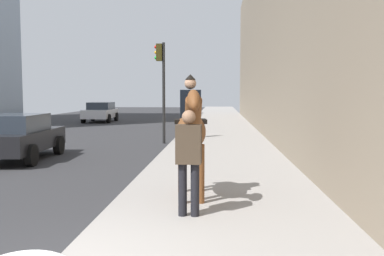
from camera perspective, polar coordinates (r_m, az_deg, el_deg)
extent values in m
ellipsoid|color=brown|center=(8.02, -0.20, -0.42)|extent=(1.56, 0.74, 0.66)
cylinder|color=brown|center=(7.69, 1.19, -6.12)|extent=(0.13, 0.13, 1.06)
cylinder|color=brown|center=(7.67, -1.21, -6.14)|extent=(0.13, 0.13, 1.06)
cylinder|color=brown|center=(8.57, 0.71, -5.00)|extent=(0.13, 0.13, 1.06)
cylinder|color=brown|center=(8.56, -1.44, -5.02)|extent=(0.13, 0.13, 1.06)
cylinder|color=brown|center=(7.23, 0.14, 1.80)|extent=(0.66, 0.35, 0.68)
ellipsoid|color=brown|center=(7.01, 0.24, 3.74)|extent=(0.65, 0.29, 0.49)
cylinder|color=black|center=(8.74, -0.46, -0.65)|extent=(0.29, 0.13, 0.55)
cube|color=black|center=(8.06, -0.22, 0.90)|extent=(0.51, 0.65, 0.08)
cube|color=black|center=(8.04, -0.22, 3.14)|extent=(0.32, 0.41, 0.55)
sphere|color=tan|center=(8.04, -0.22, 5.95)|extent=(0.22, 0.22, 0.22)
cone|color=black|center=(8.05, -0.22, 6.81)|extent=(0.22, 0.22, 0.10)
cylinder|color=black|center=(6.93, -1.26, -8.19)|extent=(0.14, 0.14, 0.85)
cylinder|color=black|center=(6.91, 0.40, -8.23)|extent=(0.14, 0.14, 0.85)
cube|color=#3F3326|center=(6.79, -0.44, -2.16)|extent=(0.28, 0.41, 0.62)
sphere|color=#8C664C|center=(6.76, -0.44, 1.46)|extent=(0.22, 0.22, 0.22)
cube|color=silver|center=(32.04, -12.10, 1.90)|extent=(4.08, 1.90, 0.60)
cube|color=#262D38|center=(32.25, -12.01, 2.91)|extent=(2.32, 1.64, 0.52)
cylinder|color=black|center=(30.63, -11.03, 1.23)|extent=(0.65, 0.24, 0.64)
cylinder|color=black|center=(31.08, -14.25, 1.22)|extent=(0.65, 0.24, 0.64)
cylinder|color=black|center=(33.07, -10.05, 1.49)|extent=(0.65, 0.24, 0.64)
cylinder|color=black|center=(33.49, -13.06, 1.48)|extent=(0.65, 0.24, 0.64)
cube|color=black|center=(14.47, -21.94, -1.52)|extent=(4.00, 1.84, 0.60)
cube|color=#262D38|center=(14.21, -22.37, 0.63)|extent=(2.13, 1.55, 0.52)
cylinder|color=black|center=(15.94, -22.96, -2.10)|extent=(0.65, 0.25, 0.64)
cylinder|color=black|center=(15.35, -17.29, -2.18)|extent=(0.65, 0.25, 0.64)
cylinder|color=black|center=(13.08, -20.61, -3.42)|extent=(0.65, 0.25, 0.64)
cylinder|color=black|center=(17.80, -3.78, 4.61)|extent=(0.12, 0.12, 4.16)
cube|color=#2D280C|center=(17.90, -4.39, 10.00)|extent=(0.20, 0.24, 0.70)
sphere|color=red|center=(17.94, -4.81, 10.69)|extent=(0.14, 0.14, 0.14)
sphere|color=orange|center=(17.92, -4.80, 9.99)|extent=(0.14, 0.14, 0.14)
sphere|color=green|center=(17.90, -4.80, 9.29)|extent=(0.14, 0.14, 0.14)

